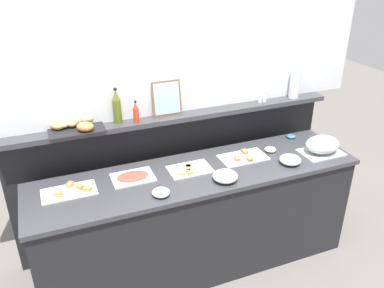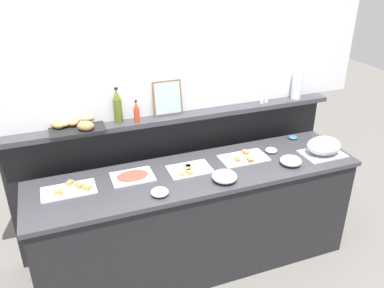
% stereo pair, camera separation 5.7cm
% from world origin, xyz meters
% --- Properties ---
extents(ground_plane, '(12.00, 12.00, 0.00)m').
position_xyz_m(ground_plane, '(0.00, 0.60, 0.00)').
color(ground_plane, slate).
extents(buffet_counter, '(2.52, 0.63, 0.90)m').
position_xyz_m(buffet_counter, '(0.00, 0.00, 0.45)').
color(buffet_counter, black).
rests_on(buffet_counter, ground_plane).
extents(back_ledge_unit, '(2.76, 0.22, 1.20)m').
position_xyz_m(back_ledge_unit, '(0.00, 0.49, 0.63)').
color(back_ledge_unit, black).
rests_on(back_ledge_unit, ground_plane).
extents(upper_wall_panel, '(3.36, 0.08, 1.40)m').
position_xyz_m(upper_wall_panel, '(0.00, 0.52, 1.90)').
color(upper_wall_panel, silver).
rests_on(upper_wall_panel, back_ledge_unit).
extents(sandwich_platter_side, '(0.38, 0.21, 0.04)m').
position_xyz_m(sandwich_platter_side, '(0.42, 0.06, 0.90)').
color(sandwich_platter_side, white).
rests_on(sandwich_platter_side, buffet_counter).
extents(sandwich_platter_front, '(0.37, 0.20, 0.04)m').
position_xyz_m(sandwich_platter_front, '(-0.92, 0.07, 0.91)').
color(sandwich_platter_front, white).
rests_on(sandwich_platter_front, buffet_counter).
extents(sandwich_platter_rear, '(0.32, 0.21, 0.04)m').
position_xyz_m(sandwich_platter_rear, '(-0.06, 0.04, 0.91)').
color(sandwich_platter_rear, white).
rests_on(sandwich_platter_rear, buffet_counter).
extents(cold_cuts_platter, '(0.31, 0.22, 0.02)m').
position_xyz_m(cold_cuts_platter, '(-0.48, 0.09, 0.91)').
color(cold_cuts_platter, silver).
rests_on(cold_cuts_platter, buffet_counter).
extents(serving_cloche, '(0.34, 0.24, 0.17)m').
position_xyz_m(serving_cloche, '(1.05, -0.10, 0.97)').
color(serving_cloche, '#B7BABF').
rests_on(serving_cloche, buffet_counter).
extents(glass_bowl_large, '(0.17, 0.17, 0.07)m').
position_xyz_m(glass_bowl_large, '(0.71, -0.15, 0.93)').
color(glass_bowl_large, silver).
rests_on(glass_bowl_large, buffet_counter).
extents(glass_bowl_medium, '(0.12, 0.12, 0.05)m').
position_xyz_m(glass_bowl_medium, '(-0.36, -0.20, 0.92)').
color(glass_bowl_medium, silver).
rests_on(glass_bowl_medium, buffet_counter).
extents(glass_bowl_small, '(0.18, 0.18, 0.07)m').
position_xyz_m(glass_bowl_small, '(0.13, -0.19, 0.93)').
color(glass_bowl_small, silver).
rests_on(glass_bowl_small, buffet_counter).
extents(condiment_bowl_red, '(0.10, 0.10, 0.03)m').
position_xyz_m(condiment_bowl_red, '(0.68, 0.08, 0.91)').
color(condiment_bowl_red, silver).
rests_on(condiment_bowl_red, buffet_counter).
extents(condiment_bowl_cream, '(0.08, 0.08, 0.03)m').
position_xyz_m(condiment_bowl_cream, '(0.99, 0.24, 0.91)').
color(condiment_bowl_cream, teal).
rests_on(condiment_bowl_cream, buffet_counter).
extents(hot_sauce_bottle, '(0.04, 0.04, 0.18)m').
position_xyz_m(hot_sauce_bottle, '(-0.35, 0.39, 1.28)').
color(hot_sauce_bottle, red).
rests_on(hot_sauce_bottle, back_ledge_unit).
extents(olive_oil_bottle, '(0.06, 0.06, 0.28)m').
position_xyz_m(olive_oil_bottle, '(-0.48, 0.44, 1.32)').
color(olive_oil_bottle, '#56661E').
rests_on(olive_oil_bottle, back_ledge_unit).
extents(salt_shaker, '(0.03, 0.03, 0.09)m').
position_xyz_m(salt_shaker, '(0.76, 0.42, 1.24)').
color(salt_shaker, white).
rests_on(salt_shaker, back_ledge_unit).
extents(pepper_shaker, '(0.03, 0.03, 0.09)m').
position_xyz_m(pepper_shaker, '(0.80, 0.42, 1.24)').
color(pepper_shaker, white).
rests_on(pepper_shaker, back_ledge_unit).
extents(bread_basket, '(0.40, 0.30, 0.08)m').
position_xyz_m(bread_basket, '(-0.82, 0.45, 1.24)').
color(bread_basket, black).
rests_on(bread_basket, back_ledge_unit).
extents(framed_picture, '(0.24, 0.06, 0.28)m').
position_xyz_m(framed_picture, '(-0.08, 0.46, 1.34)').
color(framed_picture, brown).
rests_on(framed_picture, back_ledge_unit).
extents(water_carafe, '(0.09, 0.09, 0.25)m').
position_xyz_m(water_carafe, '(1.10, 0.42, 1.32)').
color(water_carafe, silver).
rests_on(water_carafe, back_ledge_unit).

